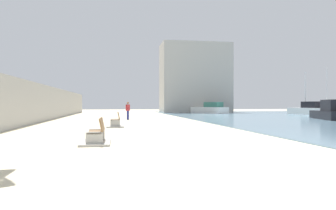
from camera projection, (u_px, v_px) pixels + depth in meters
name	position (u px, v px, depth m)	size (l,w,h in m)	color
ground_plane	(129.00, 122.00, 27.20)	(120.00, 120.00, 0.00)	beige
seawall	(36.00, 103.00, 25.99)	(0.80, 64.00, 3.14)	#ADAAA3
bench_near	(96.00, 137.00, 12.22)	(1.11, 2.11, 0.98)	#ADAAA3
bench_far	(116.00, 123.00, 21.09)	(1.11, 2.10, 0.98)	#ADAAA3
person_walking	(128.00, 109.00, 30.70)	(0.42, 0.38, 1.71)	navy
boat_nearest	(330.00, 108.00, 51.01)	(3.92, 6.00, 7.42)	navy
boat_distant	(308.00, 109.00, 45.19)	(3.04, 6.13, 6.04)	white
boat_outer	(210.00, 109.00, 51.13)	(4.91, 6.82, 1.74)	white
boat_far_right	(329.00, 112.00, 30.51)	(3.52, 6.78, 1.85)	black
harbor_building	(195.00, 78.00, 56.86)	(12.00, 6.00, 12.07)	#ADAAA3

